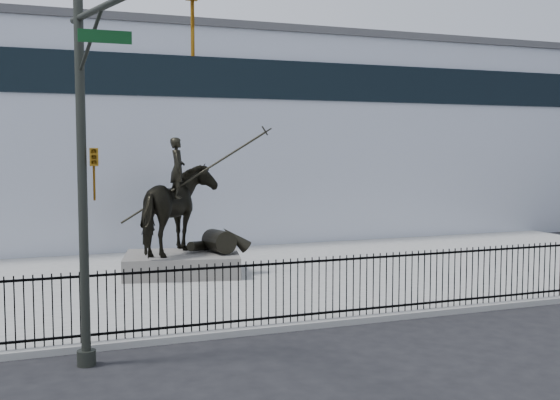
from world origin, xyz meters
name	(u,v)px	position (x,y,z in m)	size (l,w,h in m)	color
ground	(407,333)	(0.00, 0.00, 0.00)	(120.00, 120.00, 0.00)	black
plaza	(294,274)	(0.00, 7.00, 0.07)	(30.00, 12.00, 0.15)	gray
building	(201,142)	(0.00, 20.00, 4.50)	(44.00, 14.00, 9.00)	silver
picket_fence	(381,283)	(0.00, 1.25, 0.90)	(22.10, 0.10, 1.50)	black
statue_plinth	(182,264)	(-3.54, 7.83, 0.49)	(3.59, 2.47, 0.67)	#625F5A
equestrian_statue	(184,210)	(-3.47, 7.82, 2.23)	(4.51, 3.29, 3.90)	black
traffic_signal_left	(99,158)	(-6.75, -0.62, 4.03)	(1.52, 4.84, 7.00)	#262924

